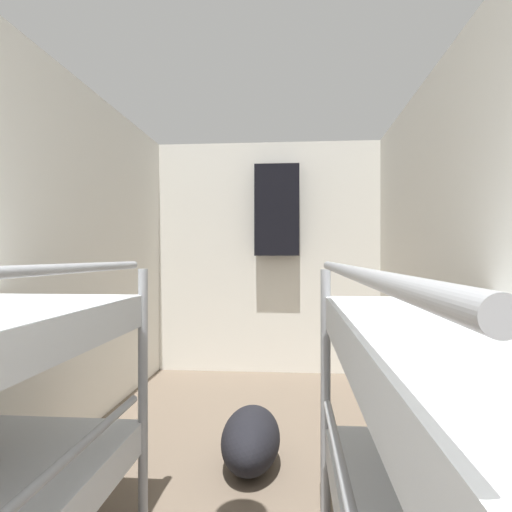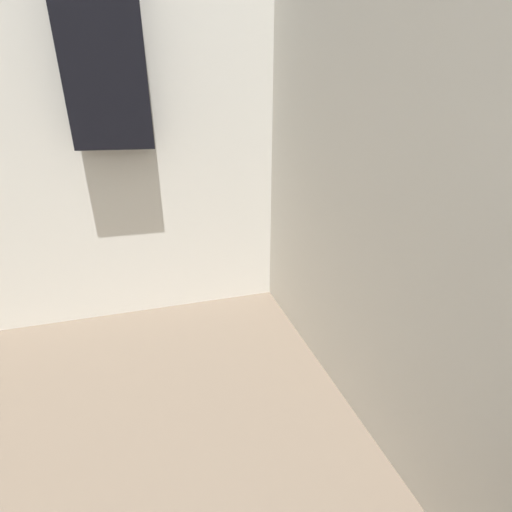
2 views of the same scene
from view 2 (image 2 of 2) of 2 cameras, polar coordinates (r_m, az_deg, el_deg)
wall_back at (r=2.46m, az=-24.31°, el=15.78°), size 2.37×0.06×2.33m
hanging_coat at (r=2.31m, az=-23.97°, el=27.27°), size 0.44×0.12×0.90m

